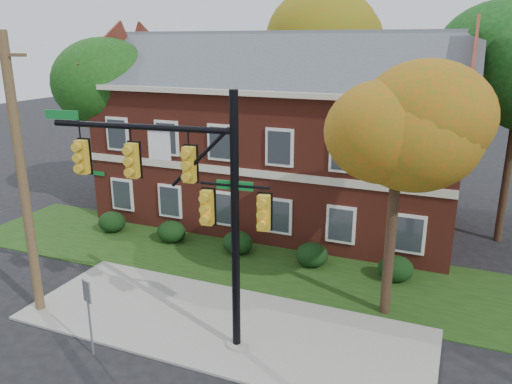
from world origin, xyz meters
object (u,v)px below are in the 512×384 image
at_px(hedge_far_left, 112,222).
at_px(tree_left_rear, 110,89).
at_px(utility_pole, 23,179).
at_px(hedge_right, 312,255).
at_px(apartment_building, 279,127).
at_px(tree_far_rear, 343,48).
at_px(hedge_left, 171,232).
at_px(hedge_far_right, 396,269).
at_px(hedge_center, 238,243).
at_px(sign_post, 88,305).
at_px(traffic_signal, 188,193).
at_px(tree_near_right, 407,128).

bearing_deg(hedge_far_left, tree_left_rear, 123.42).
bearing_deg(utility_pole, hedge_right, 34.03).
xyz_separation_m(apartment_building, tree_far_rear, (1.34, 7.84, 3.86)).
distance_m(hedge_left, hedge_far_right, 10.50).
bearing_deg(apartment_building, hedge_far_right, -36.89).
height_order(hedge_center, utility_pole, utility_pole).
bearing_deg(sign_post, apartment_building, 105.68).
bearing_deg(tree_left_rear, tree_far_rear, 38.97).
bearing_deg(hedge_center, sign_post, -95.95).
bearing_deg(hedge_far_right, hedge_center, 180.00).
height_order(hedge_right, tree_far_rear, tree_far_rear).
xyz_separation_m(apartment_building, hedge_left, (-3.50, -5.25, -4.46)).
bearing_deg(traffic_signal, hedge_center, 96.40).
distance_m(apartment_building, tree_far_rear, 8.84).
bearing_deg(hedge_far_left, sign_post, -54.99).
bearing_deg(apartment_building, tree_left_rear, -173.46).
xyz_separation_m(tree_near_right, traffic_signal, (-5.62, -4.01, -1.68)).
bearing_deg(hedge_right, sign_post, -116.86).
bearing_deg(tree_near_right, hedge_right, 142.72).
height_order(hedge_left, tree_near_right, tree_near_right).
distance_m(tree_left_rear, utility_pole, 12.71).
relative_size(hedge_far_right, utility_pole, 0.15).
relative_size(tree_far_rear, utility_pole, 1.20).
xyz_separation_m(hedge_left, hedge_far_right, (10.50, 0.00, 0.00)).
height_order(hedge_left, utility_pole, utility_pole).
distance_m(hedge_far_left, utility_pole, 8.86).
xyz_separation_m(hedge_center, sign_post, (-0.91, -8.70, 1.19)).
bearing_deg(tree_near_right, apartment_building, 131.77).
relative_size(hedge_far_left, utility_pole, 0.15).
bearing_deg(hedge_far_right, hedge_right, 180.00).
relative_size(hedge_right, traffic_signal, 0.17).
xyz_separation_m(hedge_far_right, traffic_signal, (-5.40, -6.84, 4.46)).
height_order(hedge_far_right, sign_post, sign_post).
relative_size(tree_far_rear, sign_post, 4.57).
relative_size(tree_near_right, tree_left_rear, 0.97).
bearing_deg(tree_near_right, traffic_signal, -144.51).
xyz_separation_m(hedge_center, tree_far_rear, (1.34, 13.09, 8.32)).
height_order(hedge_center, tree_left_rear, tree_left_rear).
bearing_deg(tree_near_right, hedge_center, 158.58).
relative_size(hedge_far_left, tree_near_right, 0.16).
relative_size(hedge_right, sign_post, 0.56).
bearing_deg(traffic_signal, tree_near_right, 28.70).
xyz_separation_m(apartment_building, utility_pole, (-4.47, -12.54, -0.11)).
xyz_separation_m(hedge_far_right, tree_left_rear, (-16.73, 4.14, 6.16)).
relative_size(apartment_building, tree_far_rear, 1.63).
bearing_deg(tree_left_rear, tree_near_right, -22.36).
relative_size(apartment_building, traffic_signal, 2.34).
bearing_deg(apartment_building, hedge_right, -56.33).
height_order(hedge_right, sign_post, sign_post).
bearing_deg(utility_pole, hedge_far_right, 24.01).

